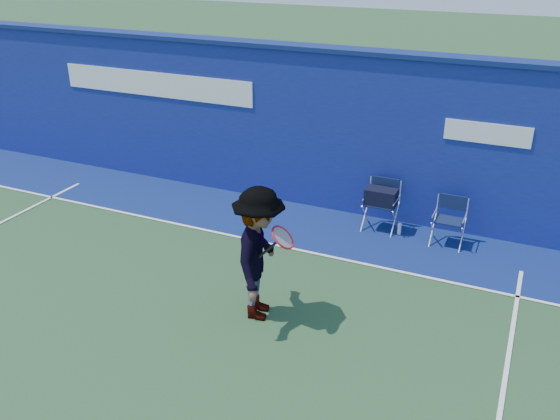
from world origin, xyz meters
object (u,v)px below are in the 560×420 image
at_px(water_bottle, 399,229).
at_px(tennis_player, 259,254).
at_px(directors_chair_left, 380,210).
at_px(directors_chair_right, 448,231).

relative_size(water_bottle, tennis_player, 0.11).
bearing_deg(directors_chair_left, tennis_player, -103.89).
bearing_deg(directors_chair_right, tennis_player, -122.45).
bearing_deg(water_bottle, directors_chair_left, 172.13).
height_order(directors_chair_left, water_bottle, directors_chair_left).
distance_m(directors_chair_left, directors_chair_right, 1.23).
xyz_separation_m(directors_chair_left, directors_chair_right, (1.22, -0.09, -0.12)).
bearing_deg(directors_chair_right, directors_chair_left, 175.66).
xyz_separation_m(directors_chair_right, water_bottle, (-0.84, 0.04, -0.16)).
distance_m(directors_chair_right, tennis_player, 3.86).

